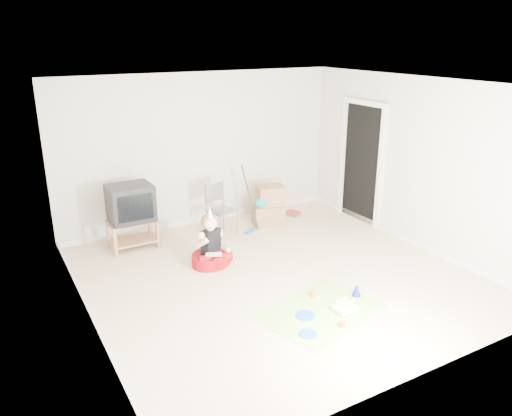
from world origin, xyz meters
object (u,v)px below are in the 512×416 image
crt_tv (130,203)px  cardboard_boxes (269,206)px  birthday_cake (345,309)px  tv_stand (133,231)px  seated_woman (211,252)px  folding_chair (222,210)px

crt_tv → cardboard_boxes: crt_tv is taller
crt_tv → birthday_cake: 3.63m
cardboard_boxes → birthday_cake: (-0.73, -3.03, -0.29)m
tv_stand → seated_woman: bearing=-55.3°
tv_stand → folding_chair: bearing=-8.4°
crt_tv → tv_stand: bearing=-45.1°
tv_stand → birthday_cake: 3.57m
cardboard_boxes → birthday_cake: cardboard_boxes is taller
crt_tv → birthday_cake: (1.65, -3.16, -0.70)m
folding_chair → birthday_cake: 2.98m
seated_woman → cardboard_boxes: bearing=32.8°
folding_chair → birthday_cake: (0.22, -2.95, -0.39)m
tv_stand → crt_tv: size_ratio=1.12×
tv_stand → seated_woman: (0.80, -1.16, -0.08)m
folding_chair → cardboard_boxes: (0.95, 0.08, -0.10)m
crt_tv → seated_woman: 1.51m
cardboard_boxes → birthday_cake: bearing=-103.6°
folding_chair → seated_woman: 1.16m
crt_tv → folding_chair: bearing=-8.5°
tv_stand → birthday_cake: bearing=-62.4°
tv_stand → cardboard_boxes: bearing=-3.2°
cardboard_boxes → seated_woman: bearing=-147.2°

